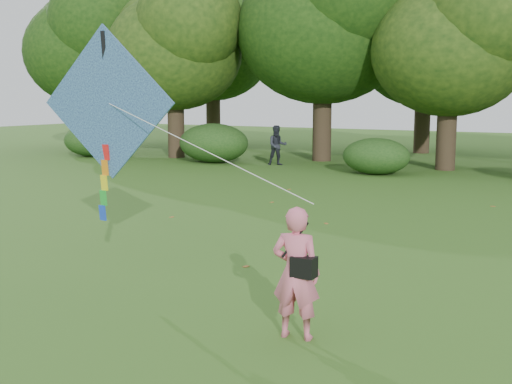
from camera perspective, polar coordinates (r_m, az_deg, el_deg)
The scene contains 7 objects.
ground at distance 8.60m, azimuth -1.25°, elevation -12.14°, with size 100.00×100.00×0.00m, color #265114.
man_kite_flyer at distance 8.09m, azimuth 3.59°, elevation -7.19°, with size 0.62×0.40×1.69m, color #D5647C.
bystander_left at distance 28.37m, azimuth 1.91°, elevation 4.16°, with size 0.85×0.67×1.76m, color #242630.
crossbody_bag at distance 7.99m, azimuth 4.25°, elevation -6.57°, with size 0.43×0.20×0.69m.
flying_kite at distance 10.87m, azimuth -13.01°, elevation 7.50°, with size 5.45×1.25×3.24m.
shrub_band at distance 25.09m, azimuth 18.13°, elevation 3.12°, with size 39.15×3.22×1.88m.
fallen_leaves at distance 13.38m, azimuth 7.67°, elevation -4.64°, with size 10.72×15.49×0.01m.
Camera 1 is at (4.09, -6.93, 3.03)m, focal length 45.00 mm.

